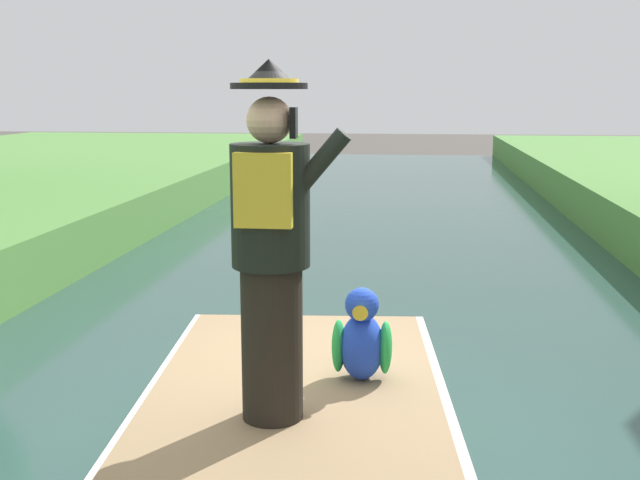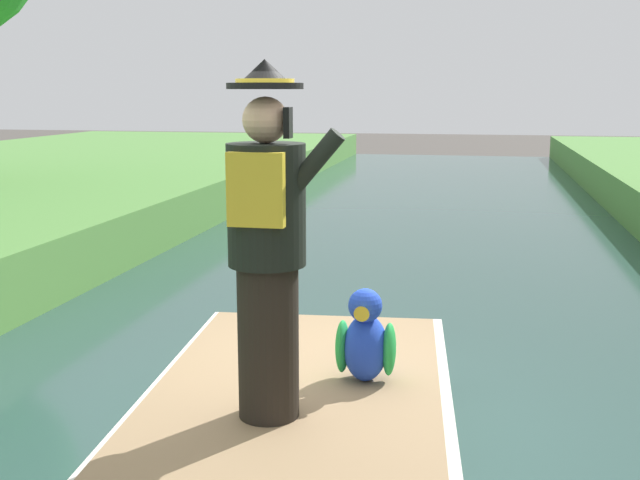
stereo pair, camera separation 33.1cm
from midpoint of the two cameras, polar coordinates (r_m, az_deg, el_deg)
ground_plane at (r=5.37m, az=1.93°, el=-15.77°), size 80.00×80.00×0.00m
canal_water at (r=5.34m, az=1.93°, el=-15.29°), size 6.94×48.00×0.10m
boat at (r=4.32m, az=-0.29°, el=-16.78°), size 2.15×4.34×0.61m
person_pirate at (r=3.95m, az=-1.49°, el=-0.37°), size 0.61×0.42×1.85m
parrot_plush at (r=4.64m, az=5.42°, el=-7.40°), size 0.36×0.35×0.57m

